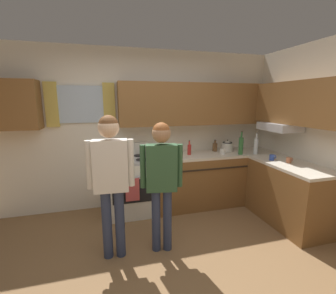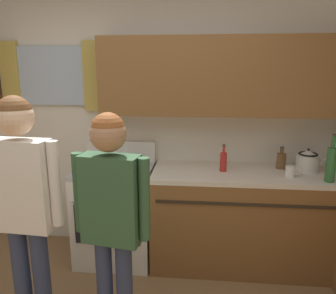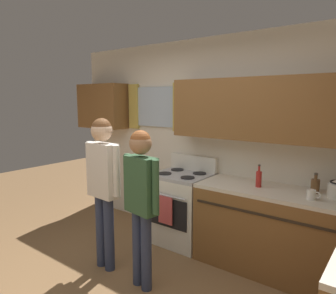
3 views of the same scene
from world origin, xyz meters
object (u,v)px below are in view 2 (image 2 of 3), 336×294
object	(u,v)px
bottle_squat_brown	(281,160)
mug_ceramic_white	(291,172)
adult_in_plaid	(111,208)
stovetop_kettle	(308,160)
bottle_wine_green	(331,164)
adult_left	(23,195)
bottle_sauce_red	(223,161)
stove_oven	(116,211)

from	to	relation	value
bottle_squat_brown	mug_ceramic_white	bearing A→B (deg)	-84.37
bottle_squat_brown	adult_in_plaid	world-z (taller)	adult_in_plaid
stovetop_kettle	adult_in_plaid	world-z (taller)	adult_in_plaid
bottle_wine_green	adult_in_plaid	distance (m)	1.80
adult_left	adult_in_plaid	distance (m)	0.56
bottle_wine_green	bottle_sauce_red	world-z (taller)	bottle_wine_green
bottle_wine_green	adult_left	world-z (taller)	adult_left
bottle_sauce_red	mug_ceramic_white	size ratio (longest dim) A/B	1.95
adult_left	adult_in_plaid	world-z (taller)	adult_left
bottle_sauce_red	stovetop_kettle	bearing A→B (deg)	6.63
mug_ceramic_white	stovetop_kettle	bearing A→B (deg)	45.88
bottle_wine_green	bottle_sauce_red	size ratio (longest dim) A/B	1.60
bottle_wine_green	adult_in_plaid	world-z (taller)	adult_in_plaid
bottle_squat_brown	adult_left	distance (m)	2.17
bottle_sauce_red	adult_left	xyz separation A→B (m)	(-1.29, -1.04, 0.04)
stove_oven	bottle_squat_brown	size ratio (longest dim) A/B	5.37
bottle_wine_green	mug_ceramic_white	distance (m)	0.31
bottle_wine_green	bottle_squat_brown	distance (m)	0.46
adult_left	adult_in_plaid	bearing A→B (deg)	-2.45
adult_in_plaid	bottle_squat_brown	bearing A→B (deg)	43.42
bottle_wine_green	adult_left	size ratio (longest dim) A/B	0.24
mug_ceramic_white	bottle_squat_brown	bearing A→B (deg)	95.63
adult_left	bottle_sauce_red	bearing A→B (deg)	38.83
bottle_sauce_red	adult_left	size ratio (longest dim) A/B	0.15
bottle_squat_brown	bottle_sauce_red	bearing A→B (deg)	-165.94
bottle_sauce_red	mug_ceramic_white	distance (m)	0.57
stovetop_kettle	adult_left	world-z (taller)	adult_left
bottle_sauce_red	adult_in_plaid	world-z (taller)	adult_in_plaid
stove_oven	adult_left	xyz separation A→B (m)	(-0.30, -1.04, 0.57)
mug_ceramic_white	adult_left	bearing A→B (deg)	-153.41
bottle_sauce_red	adult_in_plaid	bearing A→B (deg)	-124.52
stovetop_kettle	adult_in_plaid	xyz separation A→B (m)	(-1.49, -1.15, -0.02)
mug_ceramic_white	adult_in_plaid	xyz separation A→B (m)	(-1.29, -0.95, 0.03)
stovetop_kettle	bottle_wine_green	bearing A→B (deg)	-73.24
adult_in_plaid	bottle_sauce_red	bearing A→B (deg)	55.48
bottle_wine_green	adult_in_plaid	xyz separation A→B (m)	(-1.57, -0.86, -0.07)
adult_left	mug_ceramic_white	bearing A→B (deg)	26.59
stove_oven	bottle_sauce_red	bearing A→B (deg)	-0.06
bottle_squat_brown	adult_left	xyz separation A→B (m)	(-1.83, -1.17, 0.06)
bottle_squat_brown	stovetop_kettle	size ratio (longest dim) A/B	0.75
bottle_wine_green	stovetop_kettle	xyz separation A→B (m)	(-0.09, 0.29, -0.06)
bottle_sauce_red	bottle_squat_brown	bearing A→B (deg)	14.06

